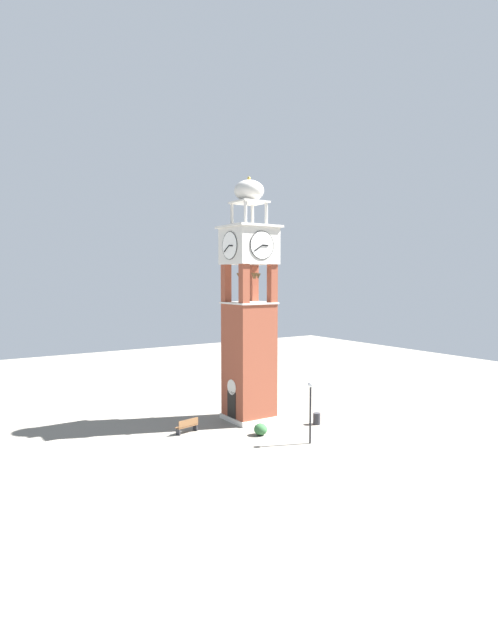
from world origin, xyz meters
TOP-DOWN VIEW (x-y plane):
  - ground at (0.00, 0.00)m, footprint 80.00×80.00m
  - clock_tower at (-0.00, -0.00)m, footprint 3.53×3.53m
  - park_bench at (0.48, -5.23)m, footprint 0.75×1.66m
  - lamp_post at (6.65, 0.15)m, footprint 0.36×0.36m
  - trash_bin at (3.67, 3.29)m, footprint 0.52×0.52m
  - shrub_near_entry at (3.55, -1.44)m, footprint 0.88×0.88m

SIDE VIEW (x-z plane):
  - ground at x=0.00m, z-range 0.00..0.00m
  - shrub_near_entry at x=3.55m, z-range 0.00..0.77m
  - trash_bin at x=3.67m, z-range 0.00..0.80m
  - park_bench at x=0.48m, z-range 0.01..0.96m
  - lamp_post at x=6.65m, z-range 0.75..4.65m
  - clock_tower at x=0.00m, z-range -1.50..15.85m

